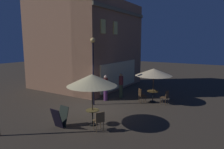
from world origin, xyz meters
TOP-DOWN VIEW (x-y plane):
  - ground_plane at (0.00, 0.00)m, footprint 60.00×60.00m
  - cafe_building at (4.09, 3.31)m, footprint 7.87×7.23m
  - street_lamp_near_corner at (0.87, 0.60)m, footprint 0.30×0.30m
  - menu_sandwich_board at (-2.65, -0.09)m, footprint 0.67×0.58m
  - cafe_table_0 at (3.34, -2.36)m, footprint 0.75×0.75m
  - cafe_table_1 at (-1.67, -1.21)m, footprint 0.62×0.62m
  - patio_umbrella_0 at (3.34, -2.36)m, footprint 2.34×2.34m
  - patio_umbrella_1 at (-1.67, -1.21)m, footprint 2.31×2.31m
  - cafe_chair_0 at (2.76, -1.78)m, footprint 0.57×0.57m
  - cafe_chair_1 at (3.23, -3.22)m, footprint 0.45×0.45m
  - cafe_chair_2 at (-2.10, -1.89)m, footprint 0.56×0.56m
  - patron_standing_0 at (2.04, 0.48)m, footprint 0.31×0.31m
  - patron_standing_1 at (3.16, -0.08)m, footprint 0.31×0.31m

SIDE VIEW (x-z plane):
  - ground_plane at x=0.00m, z-range 0.00..0.00m
  - menu_sandwich_board at x=-2.65m, z-range 0.01..0.93m
  - cafe_table_1 at x=-1.67m, z-range 0.12..0.85m
  - cafe_chair_1 at x=3.23m, z-range 0.08..0.97m
  - cafe_chair_2 at x=-2.10m, z-range 0.09..0.99m
  - cafe_table_0 at x=3.34m, z-range 0.18..0.91m
  - cafe_chair_0 at x=2.76m, z-range 0.09..1.02m
  - patron_standing_0 at x=2.04m, z-range 0.02..1.72m
  - patron_standing_1 at x=3.16m, z-range 0.02..1.75m
  - patio_umbrella_0 at x=3.34m, z-range 0.87..3.07m
  - patio_umbrella_1 at x=-1.67m, z-range 0.93..3.36m
  - street_lamp_near_corner at x=0.87m, z-range 0.73..4.86m
  - cafe_building at x=4.09m, z-range -0.01..7.17m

